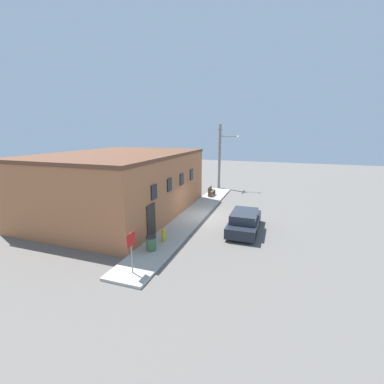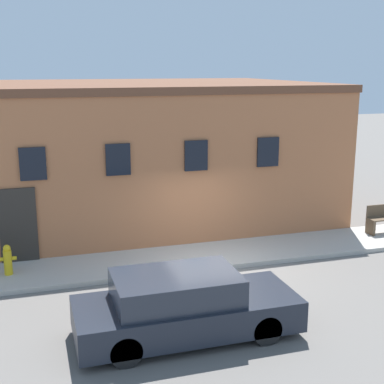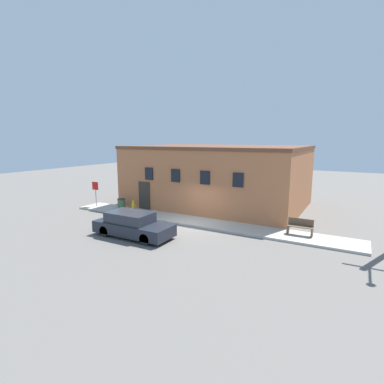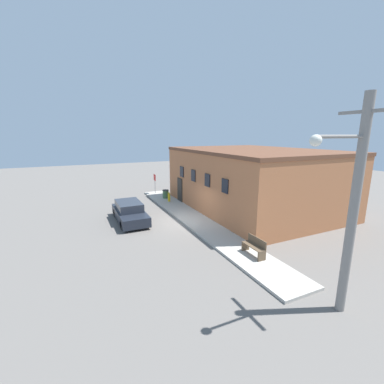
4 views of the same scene
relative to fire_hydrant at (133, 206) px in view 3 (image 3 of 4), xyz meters
name	(u,v)px [view 3 (image 3 of 4)]	position (x,y,z in m)	size (l,w,h in m)	color
ground_plane	(188,227)	(5.28, -1.07, -0.54)	(80.00, 80.00, 0.00)	#66605B
sidewalk	(196,222)	(5.28, -0.05, -0.47)	(19.57, 2.04, 0.13)	#B2ADA3
brick_building	(219,176)	(4.24, 5.65, 1.88)	(13.26, 9.50, 4.83)	#B26B42
fire_hydrant	(133,206)	(0.00, 0.00, 0.00)	(0.44, 0.21, 0.81)	gold
stop_sign	(95,189)	(-3.63, -0.17, 0.94)	(0.62, 0.06, 1.94)	gray
bench	(300,227)	(11.66, 0.22, 0.04)	(1.35, 0.44, 0.90)	brown
trash_bin	(121,204)	(-1.28, 0.13, -0.01)	(0.58, 0.58, 0.78)	#426642
parked_car	(133,225)	(3.52, -4.21, 0.12)	(4.55, 1.79, 1.37)	black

